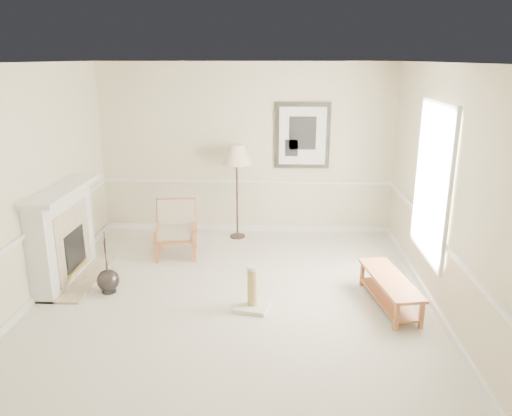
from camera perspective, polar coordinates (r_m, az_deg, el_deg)
The scene contains 8 objects.
ground at distance 6.39m, azimuth -2.80°, elevation -10.75°, with size 5.50×5.50×0.00m, color silver.
room at distance 5.83m, azimuth -1.64°, elevation 6.06°, with size 5.04×5.54×2.92m.
fireplace at distance 7.26m, azimuth -21.15°, elevation -2.93°, with size 0.64×1.64×1.31m.
floor_vase at distance 6.86m, azimuth -16.54°, elevation -8.01°, with size 0.29×0.29×0.85m.
armchair at distance 7.84m, azimuth -9.11°, elevation -2.02°, with size 0.71×0.75×0.84m.
floor_lamp at distance 8.21m, azimuth -2.23°, elevation 5.82°, with size 0.57×0.57×1.59m.
bench at distance 6.43m, azimuth 15.04°, elevation -8.71°, with size 0.60×1.33×0.37m.
scratching_post at distance 6.18m, azimuth -0.39°, elevation -9.92°, with size 0.47×0.47×0.56m.
Camera 1 is at (0.59, -5.63, 2.95)m, focal length 35.00 mm.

